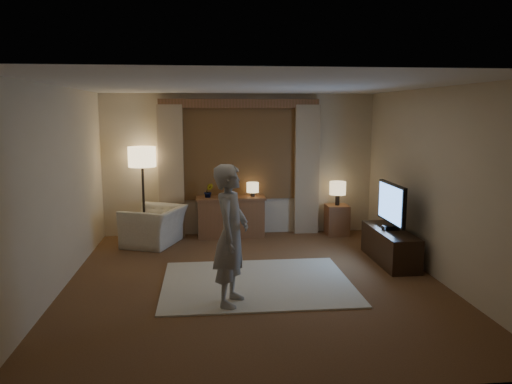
{
  "coord_description": "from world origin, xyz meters",
  "views": [
    {
      "loc": [
        -0.64,
        -6.43,
        2.27
      ],
      "look_at": [
        0.09,
        0.6,
        1.13
      ],
      "focal_mm": 35.0,
      "sensor_mm": 36.0,
      "label": 1
    }
  ],
  "objects": [
    {
      "name": "room",
      "position": [
        0.0,
        0.5,
        1.33
      ],
      "size": [
        5.04,
        5.54,
        2.64
      ],
      "color": "brown",
      "rests_on": "ground"
    },
    {
      "name": "rug",
      "position": [
        0.03,
        -0.08,
        0.01
      ],
      "size": [
        2.5,
        2.0,
        0.02
      ],
      "primitive_type": "cube",
      "color": "beige",
      "rests_on": "floor"
    },
    {
      "name": "sideboard",
      "position": [
        -0.18,
        2.5,
        0.35
      ],
      "size": [
        1.2,
        0.4,
        0.7
      ],
      "primitive_type": "cube",
      "color": "brown",
      "rests_on": "floor"
    },
    {
      "name": "picture_frame",
      "position": [
        -0.18,
        2.5,
        0.8
      ],
      "size": [
        0.16,
        0.02,
        0.2
      ],
      "primitive_type": "cube",
      "color": "brown",
      "rests_on": "sideboard"
    },
    {
      "name": "plant",
      "position": [
        -0.58,
        2.5,
        0.85
      ],
      "size": [
        0.17,
        0.13,
        0.3
      ],
      "primitive_type": "imported",
      "color": "#999999",
      "rests_on": "sideboard"
    },
    {
      "name": "table_lamp_sideboard",
      "position": [
        0.22,
        2.5,
        0.9
      ],
      "size": [
        0.22,
        0.22,
        0.3
      ],
      "color": "black",
      "rests_on": "sideboard"
    },
    {
      "name": "floor_lamp",
      "position": [
        -1.74,
        2.5,
        1.4
      ],
      "size": [
        0.48,
        0.48,
        1.66
      ],
      "color": "black",
      "rests_on": "floor"
    },
    {
      "name": "armchair",
      "position": [
        -1.53,
        2.09,
        0.32
      ],
      "size": [
        1.17,
        1.24,
        0.65
      ],
      "primitive_type": "imported",
      "rotation": [
        0.0,
        0.0,
        -1.93
      ],
      "color": "beige",
      "rests_on": "floor"
    },
    {
      "name": "side_table",
      "position": [
        1.79,
        2.45,
        0.28
      ],
      "size": [
        0.4,
        0.4,
        0.56
      ],
      "primitive_type": "cube",
      "color": "brown",
      "rests_on": "floor"
    },
    {
      "name": "table_lamp_side",
      "position": [
        1.79,
        2.45,
        0.87
      ],
      "size": [
        0.3,
        0.3,
        0.44
      ],
      "color": "black",
      "rests_on": "side_table"
    },
    {
      "name": "tv_stand",
      "position": [
        2.15,
        0.69,
        0.25
      ],
      "size": [
        0.45,
        1.4,
        0.5
      ],
      "primitive_type": "cube",
      "color": "black",
      "rests_on": "floor"
    },
    {
      "name": "tv",
      "position": [
        2.15,
        0.69,
        0.89
      ],
      "size": [
        0.24,
        0.99,
        0.71
      ],
      "color": "black",
      "rests_on": "tv_stand"
    },
    {
      "name": "person",
      "position": [
        -0.35,
        -0.78,
        0.85
      ],
      "size": [
        0.57,
        0.7,
        1.66
      ],
      "primitive_type": "imported",
      "rotation": [
        0.0,
        0.0,
        1.24
      ],
      "color": "#9C9690",
      "rests_on": "rug"
    }
  ]
}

